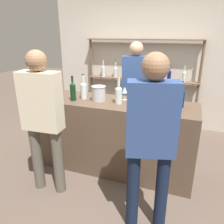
{
  "coord_description": "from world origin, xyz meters",
  "views": [
    {
      "loc": [
        0.96,
        -2.64,
        1.89
      ],
      "look_at": [
        0.0,
        0.0,
        0.86
      ],
      "focal_mm": 35.0,
      "sensor_mm": 36.0,
      "label": 1
    }
  ],
  "objects": [
    {
      "name": "back_shelf",
      "position": [
        -0.01,
        1.76,
        1.18
      ],
      "size": [
        2.3,
        0.18,
        1.77
      ],
      "color": "brown",
      "rests_on": "ground_plane"
    },
    {
      "name": "customer_right",
      "position": [
        0.69,
        -0.89,
        1.04
      ],
      "size": [
        0.47,
        0.3,
        1.75
      ],
      "rotation": [
        0.0,
        0.0,
        1.84
      ],
      "color": "#121C33",
      "rests_on": "ground_plane"
    },
    {
      "name": "counter_bottle_1",
      "position": [
        -0.41,
        -0.01,
        1.15
      ],
      "size": [
        0.09,
        0.09,
        0.35
      ],
      "color": "silver",
      "rests_on": "bar_counter"
    },
    {
      "name": "ground_plane",
      "position": [
        0.0,
        0.0,
        0.0
      ],
      "size": [
        16.0,
        16.0,
        0.0
      ],
      "primitive_type": "plane",
      "color": "brown"
    },
    {
      "name": "counter_bottle_0",
      "position": [
        0.88,
        0.07,
        1.14
      ],
      "size": [
        0.09,
        0.09,
        0.33
      ],
      "color": "#0F1956",
      "rests_on": "bar_counter"
    },
    {
      "name": "server_behind_counter",
      "position": [
        0.08,
        0.95,
        1.04
      ],
      "size": [
        0.49,
        0.31,
        1.76
      ],
      "rotation": [
        0.0,
        0.0,
        -1.3
      ],
      "color": "#121C33",
      "rests_on": "ground_plane"
    },
    {
      "name": "cork_jar",
      "position": [
        -0.28,
        0.19,
        1.09
      ],
      "size": [
        0.11,
        0.11,
        0.15
      ],
      "color": "silver",
      "rests_on": "bar_counter"
    },
    {
      "name": "back_wall",
      "position": [
        0.0,
        1.94,
        1.4
      ],
      "size": [
        3.86,
        0.12,
        2.8
      ],
      "primitive_type": "cube",
      "color": "beige",
      "rests_on": "ground_plane"
    },
    {
      "name": "counter_bottle_2",
      "position": [
        -0.51,
        -0.13,
        1.15
      ],
      "size": [
        0.08,
        0.08,
        0.34
      ],
      "color": "black",
      "rests_on": "bar_counter"
    },
    {
      "name": "bar_counter",
      "position": [
        0.0,
        0.0,
        0.51
      ],
      "size": [
        2.26,
        0.67,
        1.02
      ],
      "primitive_type": "cube",
      "color": "brown",
      "rests_on": "ground_plane"
    },
    {
      "name": "wine_glass",
      "position": [
        0.14,
        0.13,
        1.15
      ],
      "size": [
        0.07,
        0.07,
        0.18
      ],
      "color": "silver",
      "rests_on": "bar_counter"
    },
    {
      "name": "ice_bucket",
      "position": [
        -0.18,
        -0.02,
        1.12
      ],
      "size": [
        0.2,
        0.2,
        0.2
      ],
      "color": "#B2B2B7",
      "rests_on": "bar_counter"
    },
    {
      "name": "customer_left",
      "position": [
        -0.58,
        -0.74,
        1.01
      ],
      "size": [
        0.47,
        0.23,
        1.73
      ],
      "rotation": [
        0.0,
        0.0,
        1.65
      ],
      "color": "#575347",
      "rests_on": "ground_plane"
    },
    {
      "name": "counter_bottle_3",
      "position": [
        0.11,
        -0.06,
        1.15
      ],
      "size": [
        0.09,
        0.09,
        0.35
      ],
      "color": "silver",
      "rests_on": "bar_counter"
    }
  ]
}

